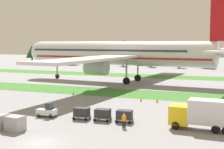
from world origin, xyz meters
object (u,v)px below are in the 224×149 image
taxiway_marker_3 (73,93)px  taxiway_marker_0 (197,102)px  cargo_dolly_third (124,115)px  baggage_tug (47,111)px  cargo_dolly_lead (82,112)px  airliner (124,53)px  taxiway_marker_2 (157,101)px  catering_truck (201,113)px  ground_crew_marshaller (124,120)px  uld_container_2 (15,123)px  taxiway_marker_1 (141,100)px  cargo_dolly_second (103,114)px

taxiway_marker_3 → taxiway_marker_0: bearing=-1.4°
cargo_dolly_third → taxiway_marker_0: bearing=-28.2°
baggage_tug → cargo_dolly_lead: (5.00, 0.45, 0.10)m
airliner → baggage_tug: bearing=-170.3°
cargo_dolly_third → taxiway_marker_2: bearing=-7.3°
cargo_dolly_third → taxiway_marker_0: size_ratio=4.01×
taxiway_marker_2 → taxiway_marker_3: 17.03m
taxiway_marker_3 → catering_truck: bearing=-33.4°
baggage_tug → ground_crew_marshaller: size_ratio=1.55×
cargo_dolly_lead → uld_container_2: size_ratio=1.16×
baggage_tug → cargo_dolly_third: baggage_tug is taller
uld_container_2 → taxiway_marker_1: uld_container_2 is taller
cargo_dolly_second → catering_truck: (12.29, 0.07, 1.03)m
baggage_tug → taxiway_marker_3: size_ratio=4.25×
cargo_dolly_third → catering_truck: (9.40, -0.18, 1.03)m
cargo_dolly_lead → taxiway_marker_2: cargo_dolly_lead is taller
taxiway_marker_0 → taxiway_marker_2: bearing=-169.2°
cargo_dolly_second → taxiway_marker_1: bearing=-7.2°
catering_truck → taxiway_marker_1: size_ratio=12.45×
ground_crew_marshaller → taxiway_marker_0: bearing=65.6°
taxiway_marker_2 → cargo_dolly_lead: bearing=-112.2°
cargo_dolly_third → baggage_tug: bearing=90.0°
baggage_tug → taxiway_marker_0: baggage_tug is taller
catering_truck → taxiway_marker_3: (-25.77, 17.01, -1.63)m
catering_truck → uld_container_2: size_ratio=3.52×
ground_crew_marshaller → uld_container_2: ground_crew_marshaller is taller
catering_truck → ground_crew_marshaller: catering_truck is taller
baggage_tug → taxiway_marker_0: bearing=-50.9°
cargo_dolly_lead → taxiway_marker_0: bearing=-42.3°
baggage_tug → cargo_dolly_second: baggage_tug is taller
catering_truck → taxiway_marker_1: catering_truck is taller
cargo_dolly_second → cargo_dolly_third: size_ratio=1.00×
taxiway_marker_1 → taxiway_marker_3: taxiway_marker_3 is taller
taxiway_marker_2 → taxiway_marker_3: size_ratio=0.89×
ground_crew_marshaller → catering_truck: bearing=9.5°
catering_truck → taxiway_marker_2: catering_truck is taller
catering_truck → taxiway_marker_0: (-2.46, 16.46, -1.66)m
airliner → taxiway_marker_1: 28.22m
ground_crew_marshaller → taxiway_marker_1: 18.19m
taxiway_marker_0 → baggage_tug: bearing=-135.8°
airliner → taxiway_marker_1: (11.76, -24.64, -7.13)m
airliner → cargo_dolly_third: (14.10, -39.89, -6.50)m
airliner → taxiway_marker_0: (21.04, -23.61, -7.13)m
cargo_dolly_lead → taxiway_marker_0: size_ratio=4.01×
baggage_tug → uld_container_2: baggage_tug is taller
baggage_tug → cargo_dolly_second: size_ratio=1.16×
taxiway_marker_1 → taxiway_marker_3: size_ratio=0.89×
ground_crew_marshaller → cargo_dolly_second: bearing=141.0°
airliner → ground_crew_marshaller: airliner is taller
taxiway_marker_0 → ground_crew_marshaller: bearing=-107.8°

